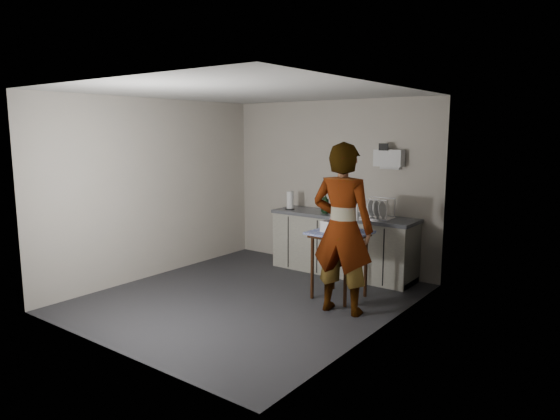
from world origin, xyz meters
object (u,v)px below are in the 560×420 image
Objects in this scene: soap_bottle at (325,203)px; paper_towel at (290,201)px; kitchen_counter at (343,246)px; standing_man at (342,229)px; side_table at (340,240)px; soda_can at (339,209)px; dark_bottle at (323,204)px; bakery_box at (339,223)px; dish_rack at (377,214)px.

soap_bottle reaches higher than paper_towel.
standing_man is at bearing -60.76° from kitchen_counter.
side_table is 7.24× the size of soda_can.
standing_man is 8.88× the size of dark_bottle.
side_table is 0.43× the size of standing_man.
soda_can is (-0.11, 0.04, 0.54)m from kitchen_counter.
standing_man is at bearing -48.62° from bakery_box.
kitchen_counter is at bearing 6.09° from paper_towel.
dish_rack is (0.83, 0.04, -0.08)m from soap_bottle.
soda_can is at bearing 158.66° from kitchen_counter.
soap_bottle is at bearing -43.65° from dark_bottle.
dish_rack is (0.06, 0.94, 0.22)m from side_table.
dish_rack is 0.93m from bakery_box.
standing_man is 16.73× the size of soda_can.
soap_bottle reaches higher than dish_rack.
kitchen_counter is 7.48× the size of soap_bottle.
bakery_box is at bearing -59.41° from soda_can.
standing_man reaches higher than dish_rack.
standing_man is at bearing -80.91° from dish_rack.
side_table is 1.70m from paper_towel.
soda_can reaches higher than kitchen_counter.
soda_can is 0.69m from dish_rack.
soap_bottle is at bearing -59.56° from standing_man.
bakery_box is at bearing -63.88° from standing_man.
soap_bottle is 2.49× the size of soda_can.
soda_can is (0.15, 0.13, -0.09)m from soap_bottle.
side_table is 1.22m from soap_bottle.
dish_rack is (0.68, -0.09, 0.01)m from soda_can.
paper_towel is at bearing -178.22° from dish_rack.
paper_towel reaches higher than soda_can.
standing_man is 1.70m from soap_bottle.
kitchen_counter is 1.73m from standing_man.
paper_towel is (-0.55, -0.10, 0.02)m from dark_bottle.
soap_bottle is 0.65m from paper_towel.
soda_can is (-0.62, 1.03, 0.21)m from side_table.
kitchen_counter is 2.57× the size of side_table.
side_table is (0.51, -0.99, 0.33)m from kitchen_counter.
soap_bottle is (-1.05, 1.33, 0.05)m from standing_man.
bakery_box reaches higher than paper_towel.
dark_bottle is 0.93m from dish_rack.
soda_can is 1.19m from bakery_box.
kitchen_counter is 1.10m from paper_towel.
paper_towel is at bearing -170.19° from soda_can.
paper_towel is 0.60× the size of bakery_box.
paper_towel is at bearing 150.20° from side_table.
bakery_box is (-0.08, -0.93, -0.00)m from dish_rack.
bakery_box is (0.50, -0.98, 0.55)m from kitchen_counter.
bakery_box is (0.85, -0.98, -0.05)m from dark_bottle.
standing_man is at bearing -51.07° from dark_bottle.
side_table is at bearing -93.75° from dish_rack.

